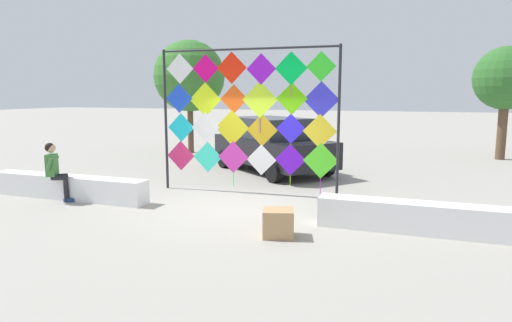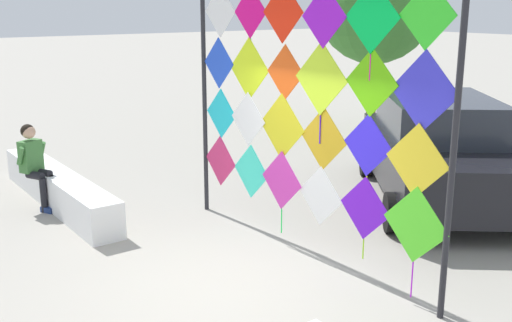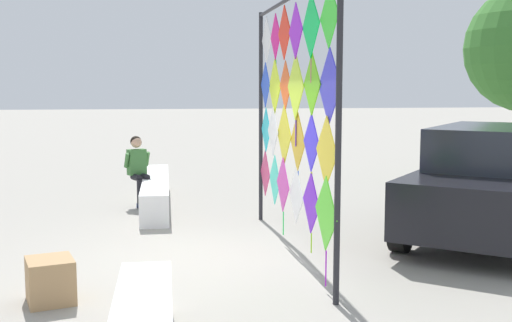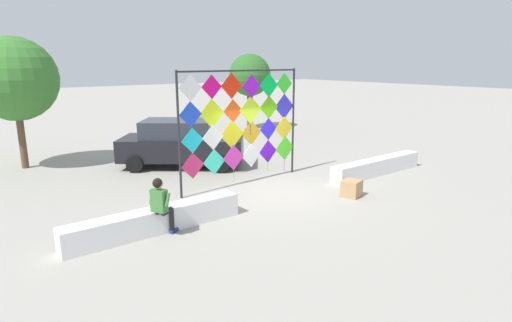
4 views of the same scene
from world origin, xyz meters
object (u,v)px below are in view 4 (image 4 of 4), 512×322
Objects in this scene: kite_display_rack at (243,119)px; parked_car at (181,143)px; cardboard_box_large at (352,188)px; tree_far_right at (250,76)px; tree_palm_like at (14,81)px; seated_vendor at (162,202)px.

kite_display_rack reaches higher than parked_car.
cardboard_box_large is 0.13× the size of tree_far_right.
tree_palm_like is at bearing 144.10° from parked_car.
tree_palm_like is 1.11× the size of tree_far_right.
cardboard_box_large is 12.54m from tree_palm_like.
tree_far_right is at bearing 45.60° from seated_vendor.
kite_display_rack is at bearing -128.37° from tree_far_right.
kite_display_rack is 4.81m from seated_vendor.
cardboard_box_large is at bearing -60.38° from kite_display_rack.
seated_vendor is at bearing -149.74° from kite_display_rack.
kite_display_rack is 11.69m from tree_far_right.
seated_vendor is at bearing -134.40° from tree_far_right.
parked_car is 9.83m from tree_far_right.
seated_vendor is 16.21m from tree_far_right.
tree_palm_like reaches higher than cardboard_box_large.
kite_display_rack reaches higher than cardboard_box_large.
parked_car is 6.40m from tree_palm_like.
seated_vendor is 2.58× the size of cardboard_box_large.
seated_vendor is 0.29× the size of parked_car.
cardboard_box_large is 13.69m from tree_far_right.
parked_car is 6.86m from cardboard_box_large.
tree_far_right is (12.49, 2.25, -0.12)m from tree_palm_like.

